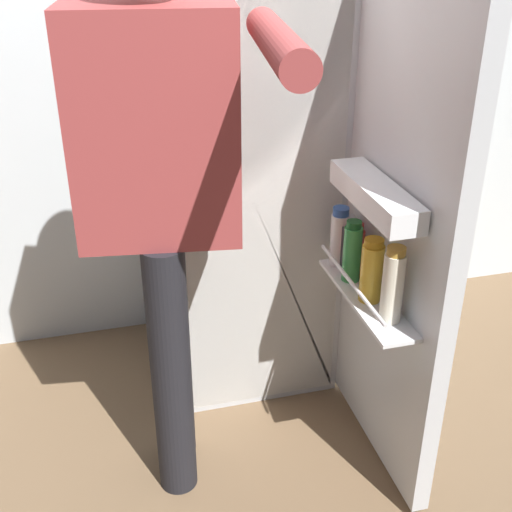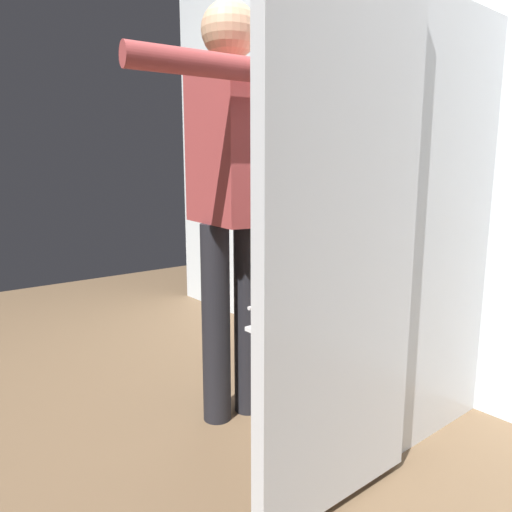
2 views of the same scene
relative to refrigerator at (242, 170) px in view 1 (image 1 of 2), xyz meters
The scene contains 4 objects.
ground_plane 0.98m from the refrigerator, 93.26° to the right, with size 6.72×6.72×0.00m, color brown.
kitchen_wall 0.62m from the refrigerator, 93.90° to the left, with size 4.40×0.10×2.56m, color silver.
refrigerator is the anchor object (origin of this frame).
person 0.64m from the refrigerator, 124.12° to the right, with size 0.56×0.79×1.71m.
Camera 1 is at (-0.49, -1.65, 1.65)m, focal length 46.35 mm.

